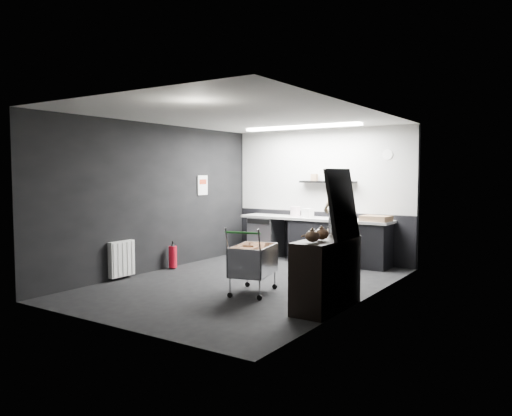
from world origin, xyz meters
The scene contains 22 objects.
floor centered at (0.00, 0.00, 0.00)m, with size 5.50×5.50×0.00m, color black.
ceiling centered at (0.00, 0.00, 2.70)m, with size 5.50×5.50×0.00m, color silver.
wall_back centered at (0.00, 2.75, 1.35)m, with size 5.50×5.50×0.00m, color black.
wall_front centered at (0.00, -2.75, 1.35)m, with size 5.50×5.50×0.00m, color black.
wall_left centered at (-2.00, 0.00, 1.35)m, with size 5.50×5.50×0.00m, color black.
wall_right centered at (2.00, 0.00, 1.35)m, with size 5.50×5.50×0.00m, color black.
kitchen_wall_panel centered at (0.00, 2.73, 1.85)m, with size 3.95×0.02×1.70m, color beige.
dado_panel centered at (0.00, 2.73, 0.50)m, with size 3.95×0.02×1.00m, color black.
floating_shelf centered at (0.20, 2.62, 1.62)m, with size 1.20×0.22×0.04m, color black.
wall_clock centered at (1.40, 2.72, 2.15)m, with size 0.20×0.20×0.03m, color white.
poster centered at (-1.98, 1.30, 1.55)m, with size 0.02×0.30×0.40m, color white.
poster_red_band centered at (-1.98, 1.30, 1.62)m, with size 0.01×0.22×0.10m, color red.
radiator centered at (-1.94, -0.90, 0.35)m, with size 0.10×0.50×0.60m, color white.
ceiling_strip centered at (0.00, 1.85, 2.67)m, with size 2.40×0.20×0.04m, color white.
prep_counter centered at (0.14, 2.42, 0.46)m, with size 3.20×0.61×0.90m.
person centered at (0.70, 1.97, 0.84)m, with size 0.62×0.40×1.69m, color #BFB397.
shopping_cart centered at (0.47, -0.49, 0.47)m, with size 0.73×1.02×0.98m.
sideboard centered at (1.76, -0.63, 0.59)m, with size 0.53×1.24×1.86m.
fire_extinguisher centered at (-1.85, 0.26, 0.24)m, with size 0.15×0.15×0.50m.
cardboard_box centered at (1.32, 2.37, 0.95)m, with size 0.51×0.39×0.10m, color #8E6B4B.
pink_tub centered at (-0.43, 2.42, 1.00)m, with size 0.21×0.21×0.21m, color white.
white_container centered at (-0.12, 2.37, 0.99)m, with size 0.20×0.16×0.18m, color white.
Camera 1 is at (4.57, -6.60, 1.80)m, focal length 35.00 mm.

